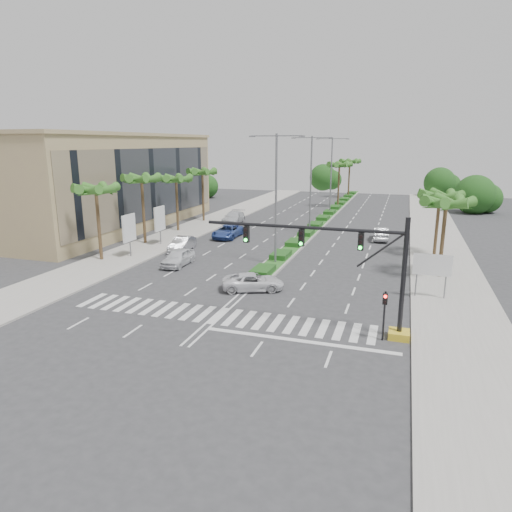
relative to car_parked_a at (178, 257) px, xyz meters
The scene contains 28 objects.
ground 13.70m from the car_parked_a, 51.42° to the right, with size 160.00×160.00×0.00m, color #333335.
footpath_right 25.50m from the car_parked_a, 21.42° to the left, with size 6.00×120.00×0.15m, color gray.
footpath_left 11.47m from the car_parked_a, 125.63° to the left, with size 6.00×120.00×0.15m, color gray.
median 35.36m from the car_parked_a, 76.04° to the left, with size 2.20×75.00×0.20m, color gray.
median_grass 35.36m from the car_parked_a, 76.04° to the left, with size 1.80×75.00×0.04m, color #286021.
building 23.81m from the car_parked_a, 138.78° to the left, with size 12.00×36.00×12.00m, color tan.
signal_gantry 20.94m from the car_parked_a, 30.99° to the right, with size 12.60×1.20×7.20m.
pedestrian_signal 22.29m from the car_parked_a, 30.72° to the right, with size 0.28×0.36×3.00m.
direction_sign 22.26m from the car_parked_a, ahead, with size 2.70×0.11×3.40m.
billboard_near 6.49m from the car_parked_a, 167.64° to the left, with size 0.18×2.10×4.35m.
billboard_far 9.69m from the car_parked_a, 129.25° to the left, with size 0.18×2.10×4.35m.
palm_left_near 9.95m from the car_parked_a, behind, with size 4.57×4.68×7.55m.
palm_left_mid 12.51m from the car_parked_a, 137.49° to the left, with size 4.57×4.68×7.95m.
palm_left_far 18.18m from the car_parked_a, 117.51° to the left, with size 4.57×4.68×7.35m.
palm_left_end 25.38m from the car_parked_a, 108.88° to the left, with size 4.57×4.68×7.75m.
palm_right_near 23.89m from the car_parked_a, ahead, with size 4.57×4.68×7.05m.
palm_right_far 26.16m from the car_parked_a, 26.15° to the left, with size 4.57×4.68×6.75m.
palm_median_a 45.57m from the car_parked_a, 79.10° to the left, with size 4.57×4.68×8.05m.
palm_median_b 60.26m from the car_parked_a, 81.82° to the left, with size 4.57×4.68×8.05m.
streetlight_near 10.96m from the car_parked_a, 21.20° to the left, with size 5.10×0.25×12.00m.
streetlight_mid 21.95m from the car_parked_a, 66.17° to the left, with size 5.10×0.25×12.00m.
streetlight_far 36.82m from the car_parked_a, 76.42° to the left, with size 5.10×0.25×12.00m.
car_parked_a is the anchor object (origin of this frame).
car_parked_b 5.75m from the car_parked_a, 113.33° to the left, with size 1.62×4.65×1.53m, color #A2A2A7.
car_parked_c 13.40m from the car_parked_a, 91.34° to the left, with size 2.54×5.51×1.53m, color #304992.
car_parked_d 23.46m from the car_parked_a, 98.02° to the left, with size 2.32×5.70×1.65m, color silver.
car_crossing 10.19m from the car_parked_a, 28.05° to the right, with size 2.23×4.83×1.34m, color silver.
car_right 24.86m from the car_parked_a, 45.64° to the left, with size 1.64×4.69×1.55m, color #AFB0B4.
Camera 1 is at (11.22, -26.31, 11.21)m, focal length 32.00 mm.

